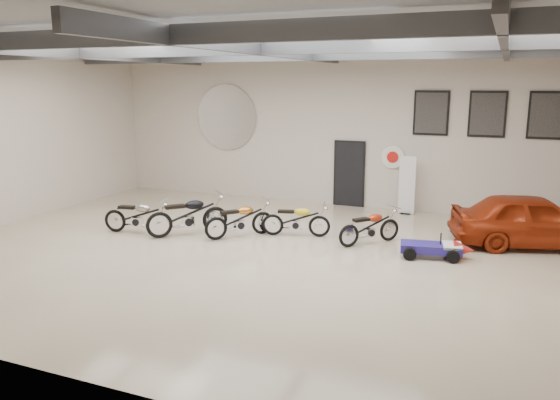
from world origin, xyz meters
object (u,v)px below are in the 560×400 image
at_px(banner_stand, 407,185).
at_px(motorcycle_silver, 137,216).
at_px(motorcycle_yellow, 296,219).
at_px(motorcycle_red, 370,226).
at_px(motorcycle_black, 188,214).
at_px(motorcycle_gold, 240,219).
at_px(go_kart, 437,245).
at_px(vintage_car, 533,220).

distance_m(banner_stand, motorcycle_silver, 8.09).
distance_m(motorcycle_silver, motorcycle_yellow, 4.28).
height_order(banner_stand, motorcycle_silver, banner_stand).
xyz_separation_m(banner_stand, motorcycle_red, (-0.30, -3.60, -0.46)).
xyz_separation_m(motorcycle_silver, motorcycle_black, (1.34, 0.39, 0.07)).
bearing_deg(motorcycle_silver, motorcycle_gold, 6.62).
xyz_separation_m(banner_stand, go_kart, (1.42, -4.10, -0.61)).
bearing_deg(go_kart, motorcycle_silver, 176.70).
bearing_deg(motorcycle_yellow, motorcycle_black, -174.62).
xyz_separation_m(motorcycle_yellow, go_kart, (3.70, -0.47, -0.15)).
bearing_deg(motorcycle_gold, motorcycle_silver, 146.70).
bearing_deg(motorcycle_black, banner_stand, -3.65).
bearing_deg(motorcycle_black, vintage_car, -30.92).
height_order(motorcycle_silver, motorcycle_black, motorcycle_black).
distance_m(motorcycle_black, motorcycle_yellow, 2.89).
xyz_separation_m(banner_stand, vintage_car, (3.49, -2.26, -0.25)).
bearing_deg(vintage_car, motorcycle_yellow, 86.21).
bearing_deg(vintage_car, motorcycle_red, 92.31).
bearing_deg(motorcycle_gold, motorcycle_yellow, -23.17).
distance_m(motorcycle_silver, motorcycle_black, 1.39).
height_order(motorcycle_silver, motorcycle_gold, motorcycle_silver).
height_order(motorcycle_red, vintage_car, vintage_car).
xyz_separation_m(banner_stand, motorcycle_black, (-4.99, -4.63, -0.35)).
height_order(motorcycle_black, motorcycle_yellow, motorcycle_black).
relative_size(motorcycle_yellow, vintage_car, 0.45).
bearing_deg(go_kart, motorcycle_yellow, 162.66).
distance_m(banner_stand, motorcycle_red, 3.64).
relative_size(motorcycle_gold, vintage_car, 0.48).
xyz_separation_m(motorcycle_black, motorcycle_gold, (1.37, 0.36, -0.07)).
height_order(motorcycle_yellow, vintage_car, vintage_car).
xyz_separation_m(motorcycle_gold, vintage_car, (7.11, 2.01, 0.18)).
distance_m(motorcycle_silver, vintage_car, 10.20).
relative_size(motorcycle_red, go_kart, 1.05).
relative_size(motorcycle_black, go_kart, 1.28).
height_order(motorcycle_black, motorcycle_gold, motorcycle_black).
height_order(motorcycle_gold, motorcycle_red, motorcycle_gold).
relative_size(motorcycle_yellow, go_kart, 1.05).
distance_m(motorcycle_gold, motorcycle_red, 3.39).
xyz_separation_m(motorcycle_black, go_kart, (6.41, 0.53, -0.26)).
height_order(banner_stand, motorcycle_red, banner_stand).
distance_m(motorcycle_silver, go_kart, 7.80).
xyz_separation_m(banner_stand, motorcycle_silver, (-6.33, -5.02, -0.42)).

